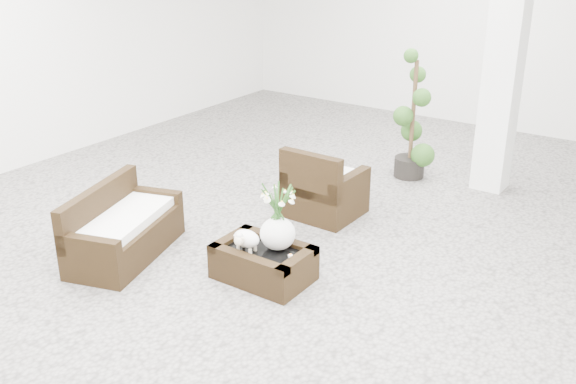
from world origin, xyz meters
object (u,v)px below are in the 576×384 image
Objects in this scene: coffee_table at (263,264)px; loveseat at (124,223)px; armchair at (325,181)px; topiary at (413,116)px.

loveseat is at bearing -164.23° from coffee_table.
topiary reaches higher than armchair.
armchair is (-0.32, 1.64, 0.26)m from coffee_table.
topiary reaches higher than loveseat.
topiary is (1.43, 3.78, 0.48)m from loveseat.
loveseat is at bearing -110.68° from topiary.
armchair reaches higher than loveseat.
armchair reaches higher than coffee_table.
coffee_table is at bearing -89.39° from topiary.
coffee_table is 0.53× the size of topiary.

